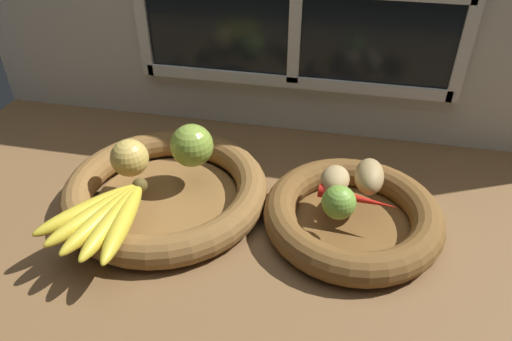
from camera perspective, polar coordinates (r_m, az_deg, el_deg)
name	(u,v)px	position (r cm, az deg, el deg)	size (l,w,h in cm)	color
ground_plane	(267,215)	(85.16, 1.34, -5.39)	(140.00, 90.00, 3.00)	brown
back_wall	(298,1)	(97.41, 5.07, 19.71)	(140.00, 4.60, 55.00)	silver
fruit_bowl_left	(166,191)	(85.57, -10.82, -2.43)	(36.24, 36.24, 5.39)	brown
fruit_bowl_right	(352,216)	(80.46, 11.56, -5.38)	(29.71, 29.71, 5.39)	brown
apple_golden_left	(130,158)	(84.38, -15.03, 1.48)	(6.61, 6.61, 6.61)	#DBB756
apple_green_back	(192,146)	(84.56, -7.76, 3.01)	(7.73, 7.73, 7.73)	#8CAD3D
banana_bunch_front	(105,215)	(75.94, -17.74, -5.20)	(15.26, 19.25, 2.86)	yellow
potato_back	(369,176)	(80.75, 13.52, -0.69)	(8.12, 4.82, 4.92)	tan
potato_oblong	(335,180)	(79.50, 9.52, -1.10)	(6.27, 4.80, 4.17)	tan
lime_near	(339,202)	(73.90, 9.97, -3.80)	(5.39, 5.39, 5.39)	#7AAD3D
chili_pepper	(358,199)	(77.63, 12.22, -3.37)	(2.32, 2.32, 12.80)	red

